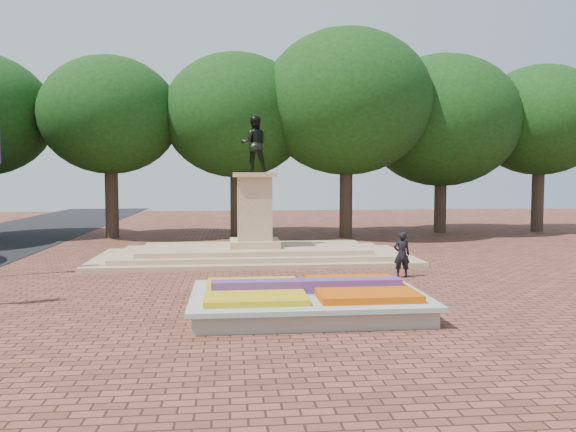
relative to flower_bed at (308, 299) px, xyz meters
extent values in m
plane|color=brown|center=(-1.03, 2.00, -0.38)|extent=(90.00, 90.00, 0.00)
cube|color=gray|center=(-0.03, 0.00, -0.15)|extent=(6.00, 4.00, 0.45)
cube|color=beige|center=(-0.03, 0.00, 0.12)|extent=(6.30, 4.30, 0.12)
cube|color=#CB560B|center=(1.42, 0.00, 0.25)|extent=(2.60, 3.40, 0.22)
cube|color=yellow|center=(-1.48, 0.00, 0.24)|extent=(2.60, 3.40, 0.18)
cube|color=#4A2D7D|center=(-0.03, 0.00, 0.34)|extent=(5.20, 0.55, 0.38)
cube|color=tan|center=(-1.03, 10.00, -0.28)|extent=(14.00, 6.00, 0.20)
cube|color=tan|center=(-1.03, 10.00, -0.08)|extent=(12.00, 5.00, 0.20)
cube|color=tan|center=(-1.03, 10.00, 0.12)|extent=(10.00, 4.00, 0.20)
cube|color=tan|center=(-1.03, 10.00, 0.37)|extent=(2.20, 2.20, 0.30)
cube|color=tan|center=(-1.03, 10.00, 1.92)|extent=(1.50, 1.50, 2.80)
cube|color=tan|center=(-1.03, 10.00, 3.42)|extent=(1.90, 1.90, 0.20)
imported|color=black|center=(-1.03, 10.00, 4.77)|extent=(1.22, 0.95, 2.50)
cylinder|color=#33261B|center=(-9.03, 20.00, 1.62)|extent=(0.80, 0.80, 4.00)
ellipsoid|color=black|center=(-9.03, 20.00, 6.32)|extent=(8.80, 8.80, 7.48)
cylinder|color=#33261B|center=(-2.03, 20.00, 1.62)|extent=(0.80, 0.80, 4.00)
ellipsoid|color=black|center=(-2.03, 20.00, 6.32)|extent=(8.80, 8.80, 7.48)
cylinder|color=#33261B|center=(4.97, 20.00, 1.62)|extent=(0.80, 0.80, 4.00)
ellipsoid|color=black|center=(4.97, 20.00, 6.32)|extent=(8.80, 8.80, 7.48)
cylinder|color=#33261B|center=(11.97, 20.00, 1.62)|extent=(0.80, 0.80, 4.00)
ellipsoid|color=black|center=(11.97, 20.00, 6.32)|extent=(8.80, 8.80, 7.48)
cylinder|color=#33261B|center=(18.97, 20.00, 1.62)|extent=(0.80, 0.80, 4.00)
ellipsoid|color=black|center=(18.97, 20.00, 6.32)|extent=(8.80, 8.80, 7.48)
imported|color=black|center=(4.19, 5.01, 0.47)|extent=(0.64, 0.45, 1.69)
camera|label=1|loc=(-2.11, -15.01, 3.33)|focal=35.00mm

